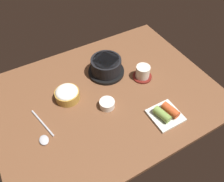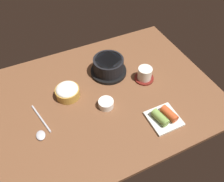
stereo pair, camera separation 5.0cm
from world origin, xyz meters
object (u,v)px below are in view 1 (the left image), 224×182
Objects in this scene: tea_cup_with_saucer at (143,73)px; spoon at (43,134)px; stone_pot at (106,66)px; rice_bowl at (67,94)px; kimchi_plate at (166,114)px; banchan_cup_center at (107,104)px.

tea_cup_with_saucer is 0.51× the size of spoon.
stone_pot reaches higher than tea_cup_with_saucer.
rice_bowl is (-23.04, -6.14, -1.04)cm from stone_pot.
rice_bowl is 20.28cm from spoon.
rice_bowl is at bearing 137.55° from kimchi_plate.
kimchi_plate is at bearing -101.00° from tea_cup_with_saucer.
kimchi_plate is at bearing -75.63° from stone_pot.
banchan_cup_center is 0.36× the size of spoon.
rice_bowl reaches higher than banchan_cup_center.
kimchi_plate reaches higher than banchan_cup_center.
tea_cup_with_saucer is 24.75cm from banchan_cup_center.
stone_pot is 2.68× the size of banchan_cup_center.
stone_pot reaches higher than banchan_cup_center.
kimchi_plate is (-4.66, -23.98, -1.53)cm from tea_cup_with_saucer.
tea_cup_with_saucer is at bearing 7.97° from spoon.
stone_pot reaches higher than kimchi_plate.
stone_pot is 36.78cm from kimchi_plate.
tea_cup_with_saucer is (13.77, -11.57, -0.98)cm from stone_pot.
stone_pot is at bearing 139.98° from tea_cup_with_saucer.
banchan_cup_center is at bearing -162.82° from tea_cup_with_saucer.
rice_bowl reaches higher than spoon.
spoon is (-28.76, -0.03, -1.20)cm from banchan_cup_center.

